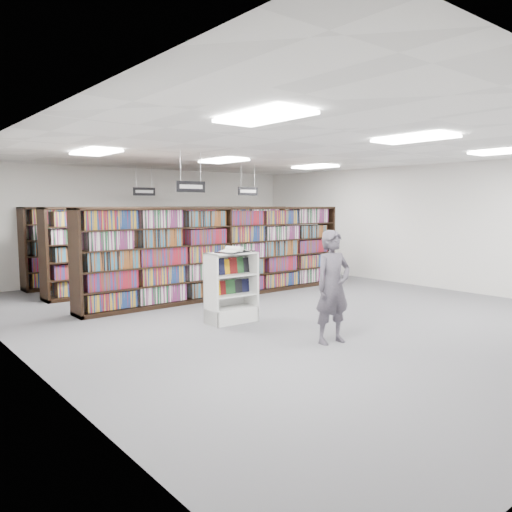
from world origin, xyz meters
TOP-DOWN VIEW (x-y plane):
  - floor at (0.00, 0.00)m, footprint 12.00×12.00m
  - ceiling at (0.00, 0.00)m, footprint 10.00×12.00m
  - wall_back at (0.00, 6.00)m, footprint 10.00×0.10m
  - wall_left at (-5.00, 0.00)m, footprint 0.10×12.00m
  - wall_right at (5.00, 0.00)m, footprint 0.10×12.00m
  - bookshelf_row_near at (0.00, 2.00)m, footprint 7.00×0.60m
  - bookshelf_row_mid at (0.00, 4.00)m, footprint 7.00×0.60m
  - bookshelf_row_far at (0.00, 5.70)m, footprint 7.00×0.60m
  - aisle_sign_left at (-1.50, 1.00)m, footprint 0.65×0.02m
  - aisle_sign_right at (1.50, 3.00)m, footprint 0.65×0.02m
  - aisle_sign_center at (-0.50, 5.00)m, footprint 0.65×0.02m
  - troffer_front_left at (-3.00, -3.00)m, footprint 0.60×1.20m
  - troffer_front_center at (0.00, -3.00)m, footprint 0.60×1.20m
  - troffer_front_right at (3.00, -3.00)m, footprint 0.60×1.20m
  - troffer_back_left at (-3.00, 2.00)m, footprint 0.60×1.20m
  - troffer_back_center at (0.00, 2.00)m, footprint 0.60×1.20m
  - troffer_back_right at (3.00, 2.00)m, footprint 0.60×1.20m
  - endcap_display at (-1.38, -0.14)m, footprint 0.94×0.50m
  - open_book at (-1.32, -0.18)m, footprint 0.77×0.56m
  - shopper at (-0.97, -2.27)m, footprint 0.70×0.51m

SIDE VIEW (x-z plane):
  - floor at x=0.00m, z-range 0.00..0.00m
  - endcap_display at x=-1.38m, z-range -0.19..1.10m
  - shopper at x=-0.97m, z-range 0.00..1.77m
  - bookshelf_row_near at x=0.00m, z-range 0.00..2.10m
  - bookshelf_row_mid at x=0.00m, z-range 0.00..2.10m
  - bookshelf_row_far at x=0.00m, z-range 0.00..2.10m
  - open_book at x=-1.32m, z-range 1.26..1.39m
  - wall_back at x=0.00m, z-range 0.00..3.20m
  - wall_left at x=-5.00m, z-range 0.00..3.20m
  - wall_right at x=5.00m, z-range 0.00..3.20m
  - aisle_sign_left at x=-1.50m, z-range 2.13..2.93m
  - aisle_sign_right at x=1.50m, z-range 2.13..2.93m
  - aisle_sign_center at x=-0.50m, z-range 2.13..2.93m
  - troffer_front_left at x=-3.00m, z-range 3.14..3.18m
  - troffer_front_center at x=0.00m, z-range 3.14..3.18m
  - troffer_front_right at x=3.00m, z-range 3.14..3.18m
  - troffer_back_left at x=-3.00m, z-range 3.14..3.18m
  - troffer_back_center at x=0.00m, z-range 3.14..3.18m
  - troffer_back_right at x=3.00m, z-range 3.14..3.18m
  - ceiling at x=0.00m, z-range 3.15..3.25m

